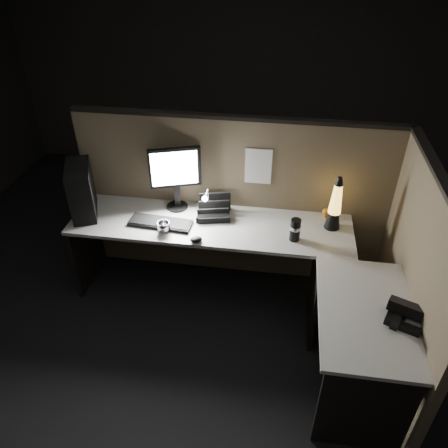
# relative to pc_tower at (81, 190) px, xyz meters

# --- Properties ---
(floor) EXTENTS (6.00, 6.00, 0.00)m
(floor) POSITION_rel_pc_tower_xyz_m (1.22, -0.60, -0.95)
(floor) COLOR black
(floor) RESTS_ON ground
(room_shell) EXTENTS (6.00, 6.00, 6.00)m
(room_shell) POSITION_rel_pc_tower_xyz_m (1.22, -0.60, 0.67)
(room_shell) COLOR silver
(room_shell) RESTS_ON ground
(partition_back) EXTENTS (2.66, 0.06, 1.50)m
(partition_back) POSITION_rel_pc_tower_xyz_m (1.22, 0.33, -0.20)
(partition_back) COLOR brown
(partition_back) RESTS_ON ground
(partition_right) EXTENTS (0.06, 1.66, 1.50)m
(partition_right) POSITION_rel_pc_tower_xyz_m (2.55, -0.50, -0.20)
(partition_right) COLOR brown
(partition_right) RESTS_ON ground
(desk) EXTENTS (2.60, 1.60, 0.73)m
(desk) POSITION_rel_pc_tower_xyz_m (1.40, -0.35, -0.37)
(desk) COLOR #B0AEA6
(desk) RESTS_ON ground
(pc_tower) EXTENTS (0.33, 0.45, 0.43)m
(pc_tower) POSITION_rel_pc_tower_xyz_m (0.00, 0.00, 0.00)
(pc_tower) COLOR black
(pc_tower) RESTS_ON desk
(monitor) EXTENTS (0.41, 0.19, 0.55)m
(monitor) POSITION_rel_pc_tower_xyz_m (0.75, 0.21, 0.11)
(monitor) COLOR black
(monitor) RESTS_ON desk
(keyboard) EXTENTS (0.52, 0.21, 0.02)m
(keyboard) POSITION_rel_pc_tower_xyz_m (0.67, -0.07, -0.20)
(keyboard) COLOR black
(keyboard) RESTS_ON desk
(mouse) EXTENTS (0.12, 0.10, 0.04)m
(mouse) POSITION_rel_pc_tower_xyz_m (1.00, -0.26, -0.20)
(mouse) COLOR black
(mouse) RESTS_ON desk
(clip_lamp) EXTENTS (0.05, 0.18, 0.23)m
(clip_lamp) POSITION_rel_pc_tower_xyz_m (1.02, 0.10, -0.08)
(clip_lamp) COLOR silver
(clip_lamp) RESTS_ON desk
(organizer) EXTENTS (0.30, 0.28, 0.20)m
(organizer) POSITION_rel_pc_tower_xyz_m (1.08, 0.12, -0.17)
(organizer) COLOR black
(organizer) RESTS_ON desk
(lava_lamp) EXTENTS (0.12, 0.12, 0.46)m
(lava_lamp) POSITION_rel_pc_tower_xyz_m (2.05, 0.09, -0.03)
(lava_lamp) COLOR black
(lava_lamp) RESTS_ON desk
(travel_mug) EXTENTS (0.08, 0.08, 0.19)m
(travel_mug) POSITION_rel_pc_tower_xyz_m (1.75, -0.12, -0.12)
(travel_mug) COLOR black
(travel_mug) RESTS_ON desk
(steel_mug) EXTENTS (0.13, 0.13, 0.09)m
(steel_mug) POSITION_rel_pc_tower_xyz_m (0.72, -0.17, -0.17)
(steel_mug) COLOR silver
(steel_mug) RESTS_ON desk
(figurine) EXTENTS (0.06, 0.06, 0.06)m
(figurine) POSITION_rel_pc_tower_xyz_m (2.00, 0.24, -0.17)
(figurine) COLOR orange
(figurine) RESTS_ON desk
(pinned_paper) EXTENTS (0.22, 0.00, 0.31)m
(pinned_paper) POSITION_rel_pc_tower_xyz_m (1.42, 0.29, 0.18)
(pinned_paper) COLOR white
(pinned_paper) RESTS_ON partition_back
(desk_phone) EXTENTS (0.27, 0.26, 0.13)m
(desk_phone) POSITION_rel_pc_tower_xyz_m (2.44, -0.85, -0.17)
(desk_phone) COLOR black
(desk_phone) RESTS_ON desk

